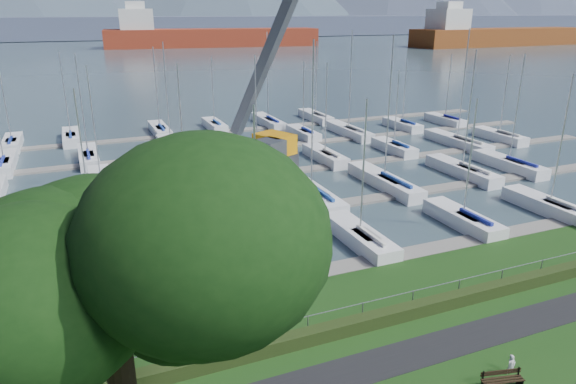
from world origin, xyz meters
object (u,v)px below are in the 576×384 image
bench_right (502,380)px  person (512,363)px  crane (274,119)px  tree (107,271)px

bench_right → person: bearing=41.0°
person → crane: (1.19, 31.11, 4.79)m
tree → crane: crane is taller
bench_right → tree: tree is taller
bench_right → person: (1.04, 0.55, 0.12)m
tree → crane: (16.94, 32.71, -3.71)m
person → crane: crane is taller
person → crane: bearing=88.5°
bench_right → crane: size_ratio=0.08×
bench_right → crane: crane is taller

